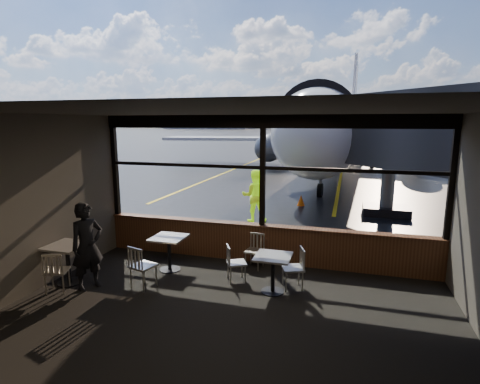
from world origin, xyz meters
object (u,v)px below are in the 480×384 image
at_px(jet_bridge, 401,145).
at_px(passenger, 87,246).
at_px(ground_crew, 254,196).
at_px(chair_near_n, 254,251).
at_px(chair_mid_s, 143,266).
at_px(airliner, 344,95).
at_px(cone_nose, 301,200).
at_px(cafe_table_left, 68,264).
at_px(cafe_table_near, 273,274).
at_px(chair_left_s, 57,271).
at_px(chair_near_w, 236,263).
at_px(cafe_table_mid, 169,254).
at_px(chair_near_e, 293,269).

relative_size(jet_bridge, passenger, 6.60).
xyz_separation_m(passenger, ground_crew, (1.94, 6.05, -0.01)).
relative_size(chair_near_n, chair_mid_s, 0.88).
distance_m(airliner, jet_bridge, 15.06).
bearing_deg(cone_nose, cafe_table_left, -112.85).
bearing_deg(cafe_table_near, ground_crew, 107.82).
distance_m(airliner, chair_left_s, 23.89).
bearing_deg(cafe_table_left, chair_near_w, 17.80).
relative_size(chair_near_n, cone_nose, 1.86).
bearing_deg(ground_crew, cafe_table_mid, 62.53).
xyz_separation_m(chair_left_s, passenger, (0.51, 0.31, 0.47)).
bearing_deg(airliner, cafe_table_left, -99.29).
xyz_separation_m(airliner, passenger, (-4.41, -22.56, -4.37)).
height_order(airliner, cone_nose, airliner).
xyz_separation_m(chair_mid_s, passenger, (-1.05, -0.32, 0.43)).
bearing_deg(ground_crew, cone_nose, -130.95).
relative_size(cafe_table_near, cafe_table_mid, 0.96).
xyz_separation_m(cafe_table_near, cafe_table_mid, (-2.48, 0.46, 0.01)).
bearing_deg(jet_bridge, chair_near_e, -111.44).
bearing_deg(chair_near_w, jet_bridge, 122.18).
bearing_deg(chair_near_n, cafe_table_near, 128.87).
relative_size(cafe_table_mid, cafe_table_left, 0.94).
distance_m(cafe_table_left, chair_near_w, 3.51).
height_order(cafe_table_near, chair_mid_s, chair_mid_s).
xyz_separation_m(airliner, chair_left_s, (-4.91, -22.87, -4.84)).
xyz_separation_m(chair_near_n, cone_nose, (0.21, 6.97, -0.19)).
bearing_deg(cone_nose, chair_mid_s, -103.86).
relative_size(airliner, jet_bridge, 2.93).
relative_size(cafe_table_near, cafe_table_left, 0.91).
relative_size(jet_bridge, chair_near_n, 14.57).
bearing_deg(chair_near_w, cafe_table_left, -100.29).
relative_size(cafe_table_mid, ground_crew, 0.45).
bearing_deg(chair_near_n, chair_near_w, 85.89).
relative_size(cafe_table_mid, chair_left_s, 0.94).
xyz_separation_m(chair_near_w, ground_crew, (-0.83, 4.90, 0.48)).
xyz_separation_m(chair_near_n, chair_mid_s, (-1.92, -1.64, 0.06)).
bearing_deg(passenger, chair_left_s, 149.13).
relative_size(cafe_table_left, chair_near_w, 1.05).
relative_size(jet_bridge, cone_nose, 27.16).
height_order(cafe_table_left, chair_left_s, chair_left_s).
bearing_deg(cafe_table_left, chair_mid_s, 8.77).
height_order(chair_near_w, chair_left_s, chair_left_s).
xyz_separation_m(cafe_table_left, chair_near_e, (4.53, 1.04, 0.01)).
relative_size(cafe_table_near, chair_near_e, 0.89).
distance_m(chair_near_e, chair_left_s, 4.70).
xyz_separation_m(chair_near_e, chair_left_s, (-4.48, -1.43, -0.01)).
xyz_separation_m(jet_bridge, passenger, (-6.64, -7.91, -1.68)).
relative_size(airliner, chair_left_s, 40.56).
relative_size(chair_near_w, chair_near_n, 1.00).
relative_size(jet_bridge, cafe_table_mid, 14.78).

